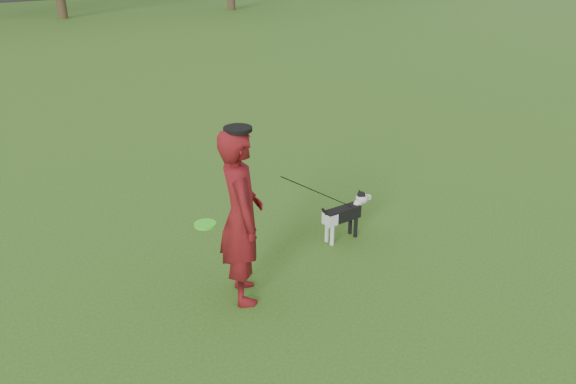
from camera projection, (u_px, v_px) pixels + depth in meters
ground at (275, 283)px, 6.83m from camera, size 120.00×120.00×0.00m
man at (241, 217)px, 6.18m from camera, size 0.72×0.87×2.06m
dog at (346, 212)px, 7.69m from camera, size 0.87×0.17×0.66m
man_held_items at (320, 193)px, 6.96m from camera, size 2.58×0.64×1.62m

